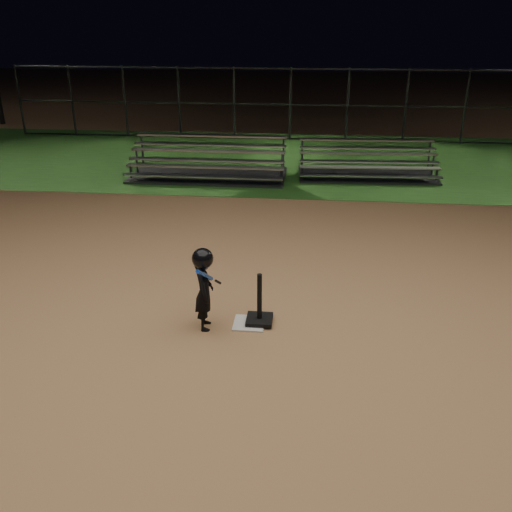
{
  "coord_description": "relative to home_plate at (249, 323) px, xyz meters",
  "views": [
    {
      "loc": [
        0.8,
        -6.9,
        4.14
      ],
      "look_at": [
        0.0,
        1.0,
        0.65
      ],
      "focal_mm": 38.54,
      "sensor_mm": 36.0,
      "label": 1
    }
  ],
  "objects": [
    {
      "name": "bleacher_left",
      "position": [
        -2.02,
        7.83,
        0.2
      ],
      "size": [
        4.26,
        2.09,
        1.04
      ],
      "rotation": [
        0.0,
        0.0,
        -0.0
      ],
      "color": "#AEAFB3",
      "rests_on": "ground"
    },
    {
      "name": "child_batter",
      "position": [
        -0.62,
        -0.14,
        0.64
      ],
      "size": [
        0.41,
        0.62,
        1.23
      ],
      "rotation": [
        0.0,
        0.0,
        1.73
      ],
      "color": "black",
      "rests_on": "ground"
    },
    {
      "name": "ground",
      "position": [
        0.0,
        0.0,
        -0.01
      ],
      "size": [
        80.0,
        80.0,
        0.0
      ],
      "primitive_type": "plane",
      "color": "#A5744B",
      "rests_on": "ground"
    },
    {
      "name": "home_plate",
      "position": [
        0.0,
        0.0,
        0.0
      ],
      "size": [
        0.45,
        0.45,
        0.02
      ],
      "primitive_type": "cube",
      "color": "beige",
      "rests_on": "ground"
    },
    {
      "name": "bleacher_right",
      "position": [
        2.37,
        8.33,
        0.18
      ],
      "size": [
        3.84,
        1.99,
        0.92
      ],
      "rotation": [
        0.0,
        0.0,
        0.04
      ],
      "color": "#ADADB2",
      "rests_on": "ground"
    },
    {
      "name": "grass_strip",
      "position": [
        0.0,
        10.0,
        -0.01
      ],
      "size": [
        60.0,
        8.0,
        0.01
      ],
      "primitive_type": "cube",
      "color": "#204C18",
      "rests_on": "ground"
    },
    {
      "name": "batting_tee",
      "position": [
        0.15,
        0.05,
        0.15
      ],
      "size": [
        0.38,
        0.38,
        0.76
      ],
      "color": "black",
      "rests_on": "home_plate"
    },
    {
      "name": "backstop_fence",
      "position": [
        0.0,
        13.0,
        1.24
      ],
      "size": [
        20.08,
        0.08,
        2.5
      ],
      "color": "#38383D",
      "rests_on": "ground"
    }
  ]
}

